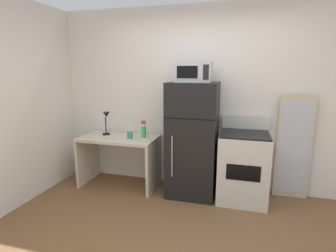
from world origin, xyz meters
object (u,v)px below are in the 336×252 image
refrigerator (192,140)px  desk_lamp (106,119)px  desk (119,152)px  leaning_mirror (294,148)px  spray_bottle (144,131)px  microwave (194,72)px  coffee_mug (130,135)px  oven_range (243,166)px

refrigerator → desk_lamp: bearing=177.7°
desk → leaning_mirror: 2.44m
desk_lamp → spray_bottle: (0.60, 0.01, -0.14)m
desk → microwave: 1.61m
coffee_mug → spray_bottle: bearing=29.7°
spray_bottle → microwave: 1.12m
coffee_mug → microwave: 1.27m
coffee_mug → microwave: (0.91, 0.02, 0.89)m
spray_bottle → refrigerator: refrigerator is taller
desk_lamp → leaning_mirror: bearing=4.3°
oven_range → leaning_mirror: leaning_mirror is taller
coffee_mug → oven_range: bearing=1.4°
spray_bottle → leaning_mirror: size_ratio=0.18×
refrigerator → coffee_mug: bearing=-177.4°
desk → spray_bottle: size_ratio=4.52×
refrigerator → leaning_mirror: (1.32, 0.25, -0.08)m
refrigerator → oven_range: refrigerator is taller
coffee_mug → oven_range: size_ratio=0.09×
desk → refrigerator: 1.13m
spray_bottle → leaning_mirror: leaning_mirror is taller
spray_bottle → oven_range: bearing=-2.5°
microwave → refrigerator: bearing=90.3°
spray_bottle → oven_range: size_ratio=0.23×
coffee_mug → leaning_mirror: (2.23, 0.29, -0.10)m
leaning_mirror → desk: bearing=-173.8°
spray_bottle → refrigerator: size_ratio=0.16×
desk_lamp → coffee_mug: desk_lamp is taller
spray_bottle → microwave: bearing=-6.4°
microwave → leaning_mirror: size_ratio=0.33×
desk → desk_lamp: bearing=164.1°
desk → oven_range: size_ratio=1.02×
leaning_mirror → refrigerator: bearing=-169.2°
desk_lamp → leaning_mirror: (2.65, 0.20, -0.29)m
oven_range → leaning_mirror: (0.64, 0.26, 0.23)m
spray_bottle → oven_range: 1.47m
desk_lamp → oven_range: desk_lamp is taller
desk → leaning_mirror: bearing=6.2°
microwave → desk_lamp: bearing=176.8°
coffee_mug → leaning_mirror: size_ratio=0.07×
desk → coffee_mug: bearing=-8.8°
coffee_mug → leaning_mirror: leaning_mirror is taller
desk → desk_lamp: 0.52m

